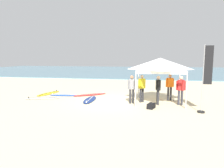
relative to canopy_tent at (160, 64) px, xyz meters
The scene contains 15 objects.
ground_plane 3.89m from the canopy_tent, behind, with size 80.00×80.00×0.00m, color beige.
sea 30.80m from the canopy_tent, 95.72° to the left, with size 80.00×36.00×0.10m, color #568499.
canopy_tent is the anchor object (origin of this frame).
surfboard_red 5.68m from the canopy_tent, 162.77° to the left, with size 2.45×2.09×0.19m.
surfboard_blue 7.26m from the canopy_tent, behind, with size 2.11×0.71×0.19m.
surfboard_white 8.08m from the canopy_tent, behind, with size 2.31×1.31×0.19m.
surfboard_navy 5.02m from the canopy_tent, behind, with size 0.88×2.54×0.19m.
surfboard_yellow 8.69m from the canopy_tent, behind, with size 1.11×2.55×0.19m.
person_orange 1.70m from the canopy_tent, 45.44° to the left, with size 0.53×0.32×1.71m.
person_grey 2.25m from the canopy_tent, 158.87° to the right, with size 0.52×0.33×1.71m.
person_red 1.91m from the canopy_tent, 24.19° to the right, with size 0.55×0.26×1.71m.
person_yellow 1.77m from the canopy_tent, 169.52° to the right, with size 0.43×0.40×1.71m.
person_black 1.57m from the canopy_tent, 98.25° to the right, with size 0.28×0.54×1.71m.
banner_flag 3.07m from the canopy_tent, 44.53° to the right, with size 0.60×0.36×3.40m.
gear_bag_near_tent 2.84m from the canopy_tent, 106.06° to the right, with size 0.60×0.32×0.28m, color black.
Camera 1 is at (2.49, -12.39, 2.75)m, focal length 32.24 mm.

